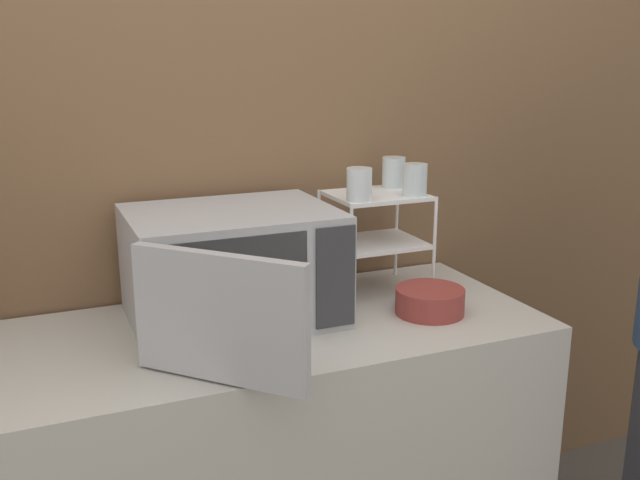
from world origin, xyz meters
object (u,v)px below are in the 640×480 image
at_px(dish_rack, 376,221).
at_px(glass_back_right, 394,172).
at_px(bowl, 430,301).
at_px(glass_front_left, 359,184).
at_px(glass_front_right, 415,180).
at_px(microwave, 232,267).

height_order(dish_rack, glass_back_right, glass_back_right).
xyz_separation_m(dish_rack, bowl, (0.05, -0.24, -0.18)).
bearing_deg(glass_front_left, glass_front_right, 1.31).
relative_size(glass_back_right, glass_front_right, 1.00).
distance_m(dish_rack, glass_front_left, 0.18).
bearing_deg(dish_rack, microwave, -170.64).
distance_m(dish_rack, glass_front_right, 0.17).
distance_m(glass_front_left, glass_front_right, 0.18).
bearing_deg(bowl, microwave, 163.08).
bearing_deg(microwave, bowl, -16.92).
bearing_deg(glass_back_right, glass_front_right, -93.19).
bearing_deg(dish_rack, bowl, -77.73).
height_order(glass_front_left, glass_back_right, same).
relative_size(glass_back_right, bowl, 0.48).
height_order(microwave, bowl, microwave).
distance_m(microwave, glass_back_right, 0.61).
xyz_separation_m(glass_front_right, bowl, (-0.04, -0.16, -0.31)).
xyz_separation_m(glass_back_right, bowl, (-0.04, -0.31, -0.31)).
relative_size(microwave, dish_rack, 2.45).
bearing_deg(bowl, glass_front_right, 77.61).
bearing_deg(bowl, dish_rack, 102.27).
relative_size(dish_rack, bowl, 1.57).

